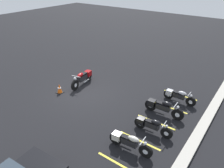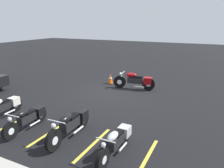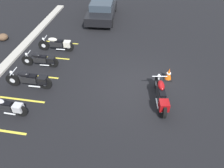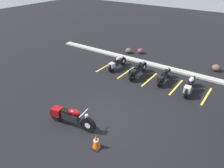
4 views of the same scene
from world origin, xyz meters
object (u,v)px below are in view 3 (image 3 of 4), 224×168
Objects in this scene: parked_bike_2 at (41,60)px; motorcycle_maroon_featured at (161,95)px; traffic_cone at (169,74)px; parked_bike_3 at (58,44)px; landscape_rock_2 at (3,37)px; parked_bike_0 at (6,107)px; car_black at (102,9)px; parked_bike_1 at (30,79)px.

motorcycle_maroon_featured is at bearing 161.20° from parked_bike_2.
parked_bike_3 is at bearing 75.39° from traffic_cone.
parked_bike_3 reaches higher than landscape_rock_2.
traffic_cone reaches higher than landscape_rock_2.
landscape_rock_2 is at bearing -34.63° from parked_bike_2.
car_black is (9.89, -1.86, 0.27)m from parked_bike_0.
parked_bike_0 is 6.58m from landscape_rock_2.
landscape_rock_2 is at bearing -47.26° from parked_bike_1.
parked_bike_2 is at bearing -122.04° from landscape_rock_2.
parked_bike_2 is 6.78m from car_black.
parked_bike_0 reaches higher than parked_bike_2.
landscape_rock_2 is at bearing -56.62° from parked_bike_0.
motorcycle_maroon_featured reaches higher than parked_bike_0.
motorcycle_maroon_featured is at bearing -163.73° from parked_bike_0.
motorcycle_maroon_featured is at bearing 145.59° from parked_bike_3.
traffic_cone is at bearing -102.42° from landscape_rock_2.
parked_bike_3 is (4.99, -0.29, 0.02)m from parked_bike_0.
parked_bike_3 is 0.47× the size of car_black.
motorcycle_maroon_featured reaches higher than landscape_rock_2.
parked_bike_0 is 0.89× the size of parked_bike_1.
parked_bike_3 reaches higher than parked_bike_2.
parked_bike_0 is at bearing -147.89° from landscape_rock_2.
parked_bike_0 is 0.95× the size of parked_bike_3.
parked_bike_0 is (-1.62, 6.05, -0.08)m from motorcycle_maroon_featured.
traffic_cone is at bearing 177.51° from parked_bike_2.
motorcycle_maroon_featured is 0.52× the size of car_black.
car_black is (4.90, -1.58, 0.25)m from parked_bike_3.
parked_bike_2 is at bearing -83.91° from parked_bike_1.
traffic_cone is at bearing 161.29° from parked_bike_3.
car_black is at bearing -102.55° from parked_bike_1.
landscape_rock_2 is (-4.32, 5.36, -0.46)m from car_black.
motorcycle_maroon_featured reaches higher than parked_bike_2.
parked_bike_0 is 3.25× the size of landscape_rock_2.
parked_bike_0 is 5.00m from parked_bike_3.
parked_bike_1 is 8.35m from car_black.
landscape_rock_2 is at bearing 77.58° from traffic_cone.
parked_bike_0 is at bearing 117.75° from traffic_cone.
landscape_rock_2 is at bearing -55.09° from car_black.
motorcycle_maroon_featured is 1.05× the size of parked_bike_1.
motorcycle_maroon_featured is 6.68m from parked_bike_3.
motorcycle_maroon_featured is 3.72× the size of traffic_cone.
car_black is (8.27, 4.19, 0.20)m from motorcycle_maroon_featured.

